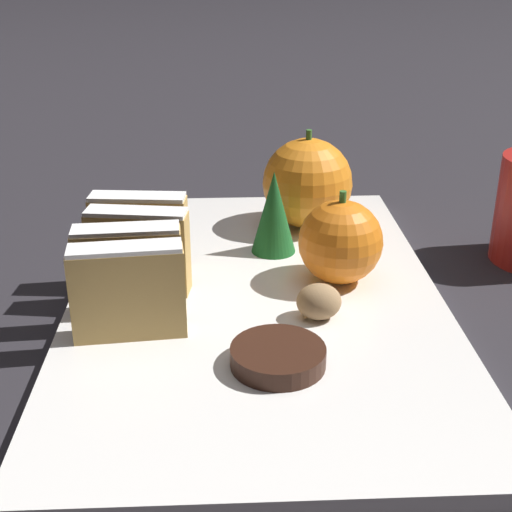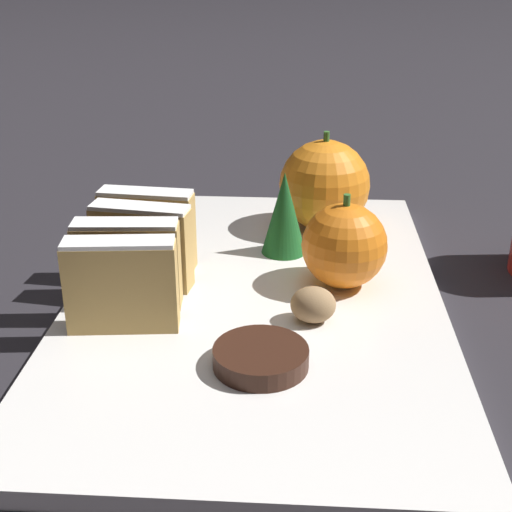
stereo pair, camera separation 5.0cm
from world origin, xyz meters
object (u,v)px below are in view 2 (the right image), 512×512
(orange_near, at_px, (324,185))
(chocolate_cookie, at_px, (261,357))
(walnut, at_px, (313,305))
(orange_far, at_px, (344,246))

(orange_near, relative_size, chocolate_cookie, 1.50)
(orange_near, xyz_separation_m, walnut, (-0.01, -0.17, -0.03))
(orange_near, distance_m, chocolate_cookie, 0.23)
(chocolate_cookie, bearing_deg, orange_far, 64.57)
(orange_far, relative_size, chocolate_cookie, 1.22)
(walnut, height_order, chocolate_cookie, walnut)
(orange_far, distance_m, walnut, 0.06)
(walnut, bearing_deg, orange_far, 68.48)
(orange_near, distance_m, orange_far, 0.11)
(orange_far, distance_m, chocolate_cookie, 0.13)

